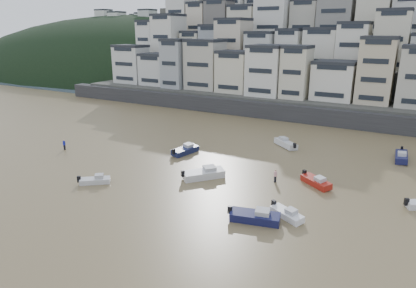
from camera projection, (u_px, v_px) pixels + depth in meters
The scene contains 14 objects.
sea_strip at pixel (129, 66), 200.62m from camera, with size 340.00×340.00×0.00m, color #4C596D.
harbor_wall at pixel (316, 115), 77.28m from camera, with size 140.00×3.00×3.50m, color #38383A.
hillside at pixel (371, 51), 104.90m from camera, with size 141.04×66.00×50.00m.
headland at pixel (139, 69), 185.26m from camera, with size 216.00×135.00×53.33m.
boat_a at pixel (255, 215), 37.81m from camera, with size 5.55×1.82×1.51m, color #161845, non-canonical shape.
boat_b at pixel (287, 213), 38.68m from camera, with size 4.32×1.41×1.18m, color white, non-canonical shape.
boat_c at pixel (204, 173), 48.90m from camera, with size 6.06×1.98×1.65m, color silver, non-canonical shape.
boat_e at pixel (316, 181), 46.77m from camera, with size 4.84×1.59×1.32m, color #9E1D13, non-canonical shape.
boat_f at pixel (185, 149), 58.75m from camera, with size 5.42×1.78×1.48m, color #151C44, non-canonical shape.
boat_h at pixel (286, 142), 62.28m from camera, with size 5.51×1.80×1.50m, color silver, non-canonical shape.
boat_i at pixel (402, 155), 55.79m from camera, with size 5.69×1.86×1.55m, color #151843, non-canonical shape.
boat_j at pixel (95, 179), 47.37m from camera, with size 4.11×1.35×1.12m, color silver, non-canonical shape.
person_blue at pixel (64, 145), 60.62m from camera, with size 0.44×0.44×1.74m, color #161EAB, non-canonical shape.
person_pink at pixel (275, 176), 47.70m from camera, with size 0.44×0.44×1.74m, color pink, non-canonical shape.
Camera 1 is at (27.42, -11.94, 18.91)m, focal length 32.00 mm.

